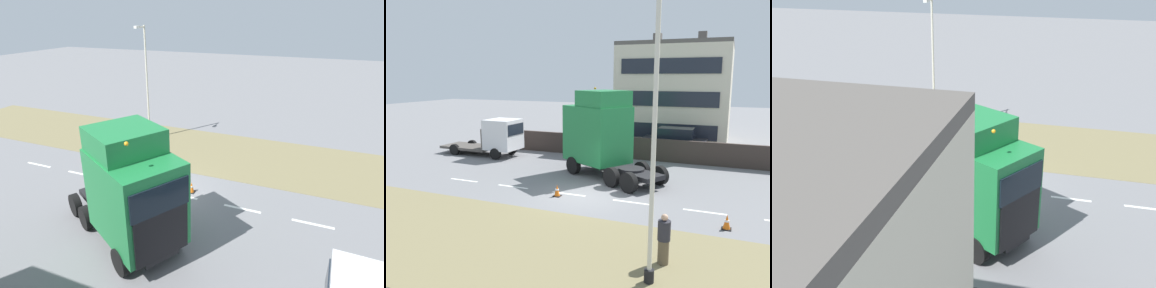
% 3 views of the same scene
% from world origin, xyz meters
% --- Properties ---
extents(ground_plane, '(120.00, 120.00, 0.00)m').
position_xyz_m(ground_plane, '(0.00, 0.00, 0.00)').
color(ground_plane, slate).
rests_on(ground_plane, ground).
extents(grass_verge, '(7.00, 44.00, 0.01)m').
position_xyz_m(grass_verge, '(-6.00, 0.00, 0.01)').
color(grass_verge, olive).
rests_on(grass_verge, ground).
extents(lane_markings, '(0.16, 17.80, 0.00)m').
position_xyz_m(lane_markings, '(0.00, -0.70, 0.00)').
color(lane_markings, white).
rests_on(lane_markings, ground).
extents(boundary_wall, '(0.25, 24.00, 1.53)m').
position_xyz_m(boundary_wall, '(9.00, 0.00, 0.77)').
color(boundary_wall, '#382D28').
rests_on(boundary_wall, ground).
extents(building_block, '(10.31, 8.58, 9.49)m').
position_xyz_m(building_block, '(17.52, -1.71, 4.20)').
color(building_block, beige).
rests_on(building_block, ground).
extents(lorry_cab, '(5.26, 6.55, 5.07)m').
position_xyz_m(lorry_cab, '(4.12, 0.74, 2.46)').
color(lorry_cab, black).
rests_on(lorry_cab, ground).
extents(flatbed_truck, '(2.34, 6.28, 2.70)m').
position_xyz_m(flatbed_truck, '(6.10, 9.24, 1.43)').
color(flatbed_truck, silver).
rests_on(flatbed_truck, ground).
extents(parked_car, '(1.92, 4.42, 2.12)m').
position_xyz_m(parked_car, '(10.70, -2.59, 1.03)').
color(parked_car, black).
rests_on(parked_car, ground).
extents(lamp_post, '(1.26, 0.28, 7.97)m').
position_xyz_m(lamp_post, '(-6.37, -4.49, 3.78)').
color(lamp_post, black).
rests_on(lamp_post, ground).
extents(pedestrian, '(0.39, 0.39, 1.62)m').
position_xyz_m(pedestrian, '(-5.23, -4.66, 0.79)').
color(pedestrian, brown).
rests_on(pedestrian, ground).
extents(traffic_cone_lead, '(0.36, 0.36, 0.58)m').
position_xyz_m(traffic_cone_lead, '(-1.61, -6.41, 0.28)').
color(traffic_cone_lead, black).
rests_on(traffic_cone_lead, ground).
extents(traffic_cone_trailing, '(0.36, 0.36, 0.58)m').
position_xyz_m(traffic_cone_trailing, '(-0.52, 1.27, 0.28)').
color(traffic_cone_trailing, black).
rests_on(traffic_cone_trailing, ground).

